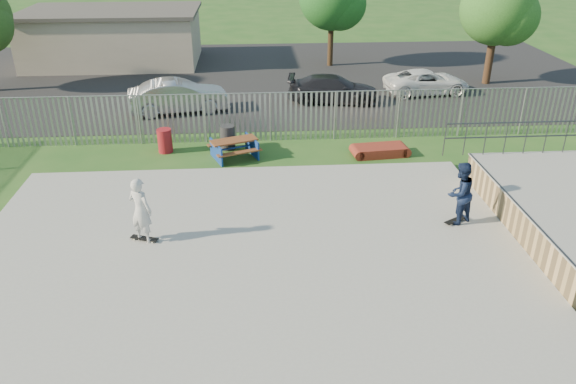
{
  "coord_description": "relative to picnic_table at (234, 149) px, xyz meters",
  "views": [
    {
      "loc": [
        0.23,
        -12.46,
        8.29
      ],
      "look_at": [
        1.22,
        2.0,
        1.1
      ],
      "focal_mm": 35.0,
      "sensor_mm": 36.0,
      "label": 1
    }
  ],
  "objects": [
    {
      "name": "picnic_table",
      "position": [
        0.0,
        0.0,
        0.0
      ],
      "size": [
        2.11,
        1.94,
        0.73
      ],
      "rotation": [
        0.0,
        0.0,
        0.37
      ],
      "color": "brown",
      "rests_on": "ground"
    },
    {
      "name": "tree_right",
      "position": [
        13.5,
        9.5,
        3.58
      ],
      "size": [
        3.81,
        3.81,
        5.87
      ],
      "color": "#442C1B",
      "rests_on": "ground"
    },
    {
      "name": "trash_bin_red",
      "position": [
        -2.68,
        0.76,
        0.09
      ],
      "size": [
        0.56,
        0.56,
        0.93
      ],
      "primitive_type": "cylinder",
      "color": "maroon",
      "rests_on": "ground"
    },
    {
      "name": "trash_bin_grey",
      "position": [
        -0.27,
        0.92,
        0.11
      ],
      "size": [
        0.57,
        0.57,
        0.95
      ],
      "primitive_type": "cylinder",
      "color": "#29292B",
      "rests_on": "ground"
    },
    {
      "name": "ground",
      "position": [
        0.44,
        -7.29,
        -0.37
      ],
      "size": [
        120.0,
        120.0,
        0.0
      ],
      "primitive_type": "plane",
      "color": "#24551D",
      "rests_on": "ground"
    },
    {
      "name": "skater_white",
      "position": [
        -2.4,
        -6.12,
        0.73
      ],
      "size": [
        0.82,
        0.74,
        1.89
      ],
      "primitive_type": "imported",
      "rotation": [
        0.0,
        0.0,
        2.62
      ],
      "color": "silver",
      "rests_on": "concrete_slab"
    },
    {
      "name": "skater_navy",
      "position": [
        6.59,
        -5.7,
        0.73
      ],
      "size": [
        1.15,
        1.08,
        1.89
      ],
      "primitive_type": "imported",
      "rotation": [
        0.0,
        0.0,
        3.67
      ],
      "color": "#141F3E",
      "rests_on": "concrete_slab"
    },
    {
      "name": "car_dark",
      "position": [
        4.72,
        6.69,
        0.3
      ],
      "size": [
        4.65,
        2.38,
        1.29
      ],
      "primitive_type": "imported",
      "rotation": [
        0.0,
        0.0,
        1.44
      ],
      "color": "black",
      "rests_on": "parking_lot"
    },
    {
      "name": "parking_lot",
      "position": [
        0.44,
        11.71,
        -0.36
      ],
      "size": [
        40.0,
        18.0,
        0.02
      ],
      "primitive_type": "cube",
      "color": "black",
      "rests_on": "ground"
    },
    {
      "name": "skateboard_a",
      "position": [
        6.59,
        -5.7,
        -0.18
      ],
      "size": [
        0.79,
        0.58,
        0.08
      ],
      "rotation": [
        0.0,
        0.0,
        0.53
      ],
      "color": "black",
      "rests_on": "concrete_slab"
    },
    {
      "name": "funbox",
      "position": [
        5.54,
        -0.13,
        -0.19
      ],
      "size": [
        1.93,
        1.11,
        0.37
      ],
      "rotation": [
        0.0,
        0.0,
        0.1
      ],
      "color": "maroon",
      "rests_on": "ground"
    },
    {
      "name": "car_white",
      "position": [
        9.67,
        7.84,
        0.25
      ],
      "size": [
        4.47,
        2.39,
        1.19
      ],
      "primitive_type": "imported",
      "rotation": [
        0.0,
        0.0,
        1.67
      ],
      "color": "white",
      "rests_on": "parking_lot"
    },
    {
      "name": "car_silver",
      "position": [
        -2.64,
        5.64,
        0.4
      ],
      "size": [
        4.77,
        2.45,
        1.5
      ],
      "primitive_type": "imported",
      "rotation": [
        0.0,
        0.0,
        1.77
      ],
      "color": "#BCBBC0",
      "rests_on": "parking_lot"
    },
    {
      "name": "skateboard_b",
      "position": [
        -2.4,
        -6.12,
        -0.18
      ],
      "size": [
        0.82,
        0.46,
        0.08
      ],
      "rotation": [
        0.0,
        0.0,
        -0.35
      ],
      "color": "black",
      "rests_on": "concrete_slab"
    },
    {
      "name": "concrete_slab",
      "position": [
        0.44,
        -7.29,
        -0.29
      ],
      "size": [
        15.0,
        12.0,
        0.15
      ],
      "primitive_type": "cube",
      "color": "#9D9D97",
      "rests_on": "ground"
    },
    {
      "name": "building",
      "position": [
        -7.56,
        15.71,
        1.24
      ],
      "size": [
        10.4,
        6.4,
        3.2
      ],
      "color": "#BDAA92",
      "rests_on": "ground"
    },
    {
      "name": "fence",
      "position": [
        1.44,
        -2.7,
        0.63
      ],
      "size": [
        26.04,
        16.02,
        2.0
      ],
      "color": "gray",
      "rests_on": "ground"
    }
  ]
}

